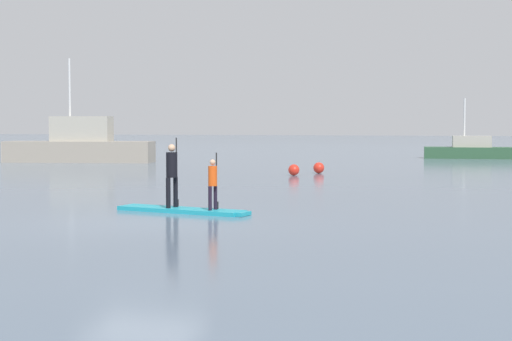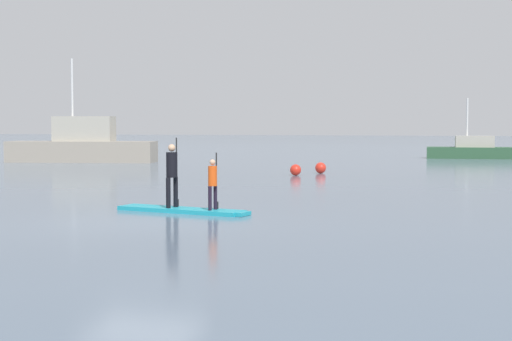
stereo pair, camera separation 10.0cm
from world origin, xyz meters
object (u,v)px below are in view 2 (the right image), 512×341
object	(u,v)px
paddler_child_solo	(213,181)
mooring_buoy_mid	(321,168)
paddler_adult	(172,171)
fishing_boat_green_midground	(474,150)
mooring_buoy_near	(296,170)
fishing_boat_white_large	(82,146)
paddleboard_near	(183,210)

from	to	relation	value
paddler_child_solo	mooring_buoy_mid	bearing A→B (deg)	90.32
paddler_adult	fishing_boat_green_midground	bearing A→B (deg)	76.42
fishing_boat_green_midground	mooring_buoy_near	bearing A→B (deg)	-112.38
fishing_boat_white_large	fishing_boat_green_midground	distance (m)	23.32
paddleboard_near	paddler_child_solo	bearing A→B (deg)	-12.80
paddler_child_solo	mooring_buoy_mid	xyz separation A→B (m)	(-0.09, 15.75, -0.55)
paddler_child_solo	mooring_buoy_near	world-z (taller)	paddler_child_solo
paddler_adult	fishing_boat_white_large	world-z (taller)	fishing_boat_white_large
fishing_boat_green_midground	mooring_buoy_mid	bearing A→B (deg)	-112.11
fishing_boat_white_large	mooring_buoy_mid	world-z (taller)	fishing_boat_white_large
paddler_adult	paddler_child_solo	distance (m)	1.18
mooring_buoy_near	paddler_child_solo	bearing A→B (deg)	-86.53
fishing_boat_white_large	mooring_buoy_mid	xyz separation A→B (m)	(14.37, -6.31, -0.66)
mooring_buoy_near	mooring_buoy_mid	distance (m)	1.81
paddler_child_solo	fishing_boat_green_midground	xyz separation A→B (m)	(6.57, 32.14, -0.27)
paddler_child_solo	mooring_buoy_near	xyz separation A→B (m)	(-0.85, 14.11, -0.55)
paddler_adult	fishing_boat_white_large	xyz separation A→B (m)	(-13.33, 21.79, -0.09)
paddler_adult	mooring_buoy_near	distance (m)	13.86
paddler_child_solo	fishing_boat_white_large	distance (m)	26.37
paddler_child_solo	fishing_boat_white_large	bearing A→B (deg)	123.24
fishing_boat_green_midground	mooring_buoy_mid	distance (m)	17.69
paddler_adult	mooring_buoy_near	bearing A→B (deg)	88.86
mooring_buoy_near	mooring_buoy_mid	xyz separation A→B (m)	(0.77, 1.64, 0.01)
fishing_boat_white_large	mooring_buoy_near	xyz separation A→B (m)	(13.60, -7.95, -0.67)
paddleboard_near	mooring_buoy_mid	world-z (taller)	mooring_buoy_mid
paddler_child_solo	fishing_boat_green_midground	world-z (taller)	fishing_boat_green_midground
fishing_boat_white_large	mooring_buoy_near	distance (m)	15.77
paddler_child_solo	fishing_boat_white_large	xyz separation A→B (m)	(-14.46, 22.06, 0.11)
fishing_boat_green_midground	mooring_buoy_mid	world-z (taller)	fishing_boat_green_midground
paddleboard_near	fishing_boat_white_large	xyz separation A→B (m)	(-13.64, 21.87, 0.85)
mooring_buoy_near	mooring_buoy_mid	world-z (taller)	mooring_buoy_mid
paddler_adult	mooring_buoy_mid	world-z (taller)	paddler_adult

